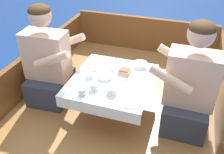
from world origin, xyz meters
TOP-DOWN VIEW (x-y plane):
  - ground_plane at (0.00, 0.00)m, footprint 60.00×60.00m
  - boat_deck at (0.00, 0.00)m, footprint 1.96×2.91m
  - gunwale_port at (-0.95, 0.00)m, footprint 0.06×2.91m
  - gunwale_starboard at (0.95, 0.00)m, footprint 0.06×2.91m
  - bow_coaming at (0.00, 1.42)m, footprint 1.84×0.06m
  - cockpit_table at (0.00, 0.04)m, footprint 0.69×0.75m
  - person_port at (-0.64, 0.07)m, footprint 0.54×0.47m
  - person_starboard at (0.64, 0.08)m, footprint 0.53×0.44m
  - plate_sandwich at (0.08, 0.14)m, footprint 0.20×0.20m
  - plate_bread at (0.23, -0.21)m, footprint 0.18×0.18m
  - sandwich at (0.08, 0.14)m, footprint 0.10×0.09m
  - bowl_port_near at (0.18, 0.32)m, footprint 0.13×0.13m
  - bowl_starboard_near at (-0.06, 0.03)m, footprint 0.13×0.13m
  - bowl_center_far at (-0.10, 0.17)m, footprint 0.14×0.14m
  - coffee_cup_port at (-0.09, -0.16)m, footprint 0.10×0.08m
  - coffee_cup_starboard at (-0.19, -0.00)m, footprint 0.10×0.07m
  - coffee_cup_center at (0.06, -0.16)m, footprint 0.11×0.08m
  - tin_can at (-0.15, -0.25)m, footprint 0.07×0.07m
  - utensil_knife_port at (0.19, -0.08)m, footprint 0.17×0.06m
  - utensil_fork_starboard at (-0.02, 0.37)m, footprint 0.17×0.07m
  - utensil_spoon_port at (0.13, -0.04)m, footprint 0.17×0.03m
  - utensil_spoon_center at (-0.06, -0.24)m, footprint 0.11×0.15m
  - utensil_fork_port at (-0.24, 0.07)m, footprint 0.17×0.08m

SIDE VIEW (x-z plane):
  - ground_plane at x=0.00m, z-range 0.00..0.00m
  - boat_deck at x=0.00m, z-range 0.00..0.30m
  - gunwale_port at x=-0.95m, z-range 0.30..0.69m
  - gunwale_starboard at x=0.95m, z-range 0.30..0.69m
  - bow_coaming at x=0.00m, z-range 0.30..0.75m
  - cockpit_table at x=0.00m, z-range 0.45..0.83m
  - utensil_knife_port at x=0.19m, z-range 0.67..0.68m
  - utensil_fork_starboard at x=-0.02m, z-range 0.67..0.68m
  - utensil_fork_port at x=-0.24m, z-range 0.67..0.68m
  - utensil_spoon_port at x=0.13m, z-range 0.67..0.68m
  - utensil_spoon_center at x=-0.06m, z-range 0.67..0.68m
  - plate_sandwich at x=0.08m, z-range 0.67..0.68m
  - plate_bread at x=0.23m, z-range 0.67..0.68m
  - person_port at x=-0.64m, z-range 0.20..1.16m
  - person_starboard at x=0.64m, z-range 0.20..1.17m
  - bowl_starboard_near at x=-0.06m, z-range 0.68..0.72m
  - bowl_port_near at x=0.18m, z-range 0.68..0.72m
  - bowl_center_far at x=-0.10m, z-range 0.68..0.72m
  - tin_can at x=-0.15m, z-range 0.67..0.73m
  - coffee_cup_starboard at x=-0.19m, z-range 0.68..0.73m
  - coffee_cup_center at x=0.06m, z-range 0.68..0.73m
  - coffee_cup_port at x=-0.09m, z-range 0.68..0.74m
  - sandwich at x=0.08m, z-range 0.68..0.73m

